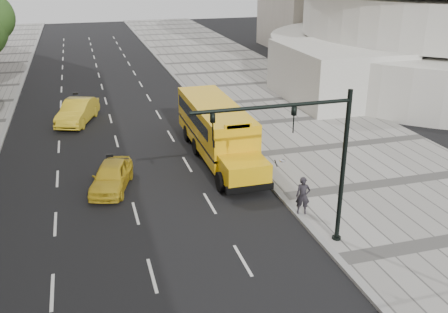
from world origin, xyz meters
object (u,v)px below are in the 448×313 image
object	(u,v)px
school_bus	(216,126)
taxi_far	(77,112)
pedestrian	(303,196)
taxi_near	(111,176)
traffic_signal	(311,153)

from	to	relation	value
school_bus	taxi_far	bearing A→B (deg)	131.96
taxi_far	pedestrian	size ratio (longest dim) A/B	2.86
taxi_near	traffic_signal	xyz separation A→B (m)	(6.99, -7.74, 3.39)
pedestrian	traffic_signal	distance (m)	4.03
school_bus	pedestrian	world-z (taller)	school_bus
school_bus	taxi_near	size ratio (longest dim) A/B	2.83
taxi_near	pedestrian	world-z (taller)	pedestrian
school_bus	pedestrian	size ratio (longest dim) A/B	6.65
taxi_near	pedestrian	size ratio (longest dim) A/B	2.35
school_bus	taxi_far	size ratio (longest dim) A/B	2.33
taxi_near	taxi_far	bearing A→B (deg)	113.82
taxi_near	taxi_far	distance (m)	11.80
taxi_near	taxi_far	world-z (taller)	taxi_far
taxi_far	pedestrian	world-z (taller)	pedestrian
traffic_signal	taxi_far	bearing A→B (deg)	113.40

